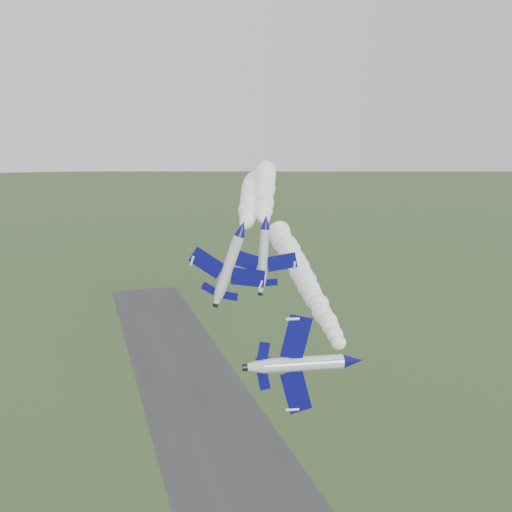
# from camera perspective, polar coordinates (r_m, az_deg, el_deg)

# --- Properties ---
(runway) EXTENTS (24.00, 260.00, 0.04)m
(runway) POSITION_cam_1_polar(r_m,az_deg,el_deg) (105.24, -2.12, -21.04)
(runway) COLOR #2F2F32
(runway) RESTS_ON ground
(jet_lead) EXTENTS (5.42, 13.57, 11.24)m
(jet_lead) POSITION_cam_1_polar(r_m,az_deg,el_deg) (65.49, 9.73, -10.31)
(jet_lead) COLOR silver
(smoke_trail_jet_lead) EXTENTS (17.62, 70.97, 4.92)m
(smoke_trail_jet_lead) POSITION_cam_1_polar(r_m,az_deg,el_deg) (101.83, 4.33, -1.31)
(smoke_trail_jet_lead) COLOR white
(jet_pair_left) EXTENTS (10.25, 12.44, 4.25)m
(jet_pair_left) POSITION_cam_1_polar(r_m,az_deg,el_deg) (77.25, -1.43, 2.78)
(jet_pair_left) COLOR silver
(smoke_trail_jet_pair_left) EXTENTS (27.40, 56.40, 5.88)m
(smoke_trail_jet_pair_left) POSITION_cam_1_polar(r_m,az_deg,el_deg) (108.90, -0.34, 5.75)
(smoke_trail_jet_pair_left) COLOR white
(jet_pair_right) EXTENTS (9.58, 11.16, 2.83)m
(jet_pair_right) POSITION_cam_1_polar(r_m,az_deg,el_deg) (77.75, 0.98, 3.43)
(jet_pair_right) COLOR silver
(smoke_trail_jet_pair_right) EXTENTS (20.08, 54.39, 4.51)m
(smoke_trail_jet_pair_right) POSITION_cam_1_polar(r_m,az_deg,el_deg) (107.86, 0.89, 6.73)
(smoke_trail_jet_pair_right) COLOR white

